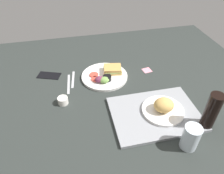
# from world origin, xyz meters

# --- Properties ---
(ground_plane) EXTENTS (1.90, 1.50, 0.03)m
(ground_plane) POSITION_xyz_m (0.00, 0.00, -0.01)
(ground_plane) COLOR #282D2B
(serving_tray) EXTENTS (0.45, 0.33, 0.02)m
(serving_tray) POSITION_xyz_m (-0.16, 0.25, 0.01)
(serving_tray) COLOR gray
(serving_tray) RESTS_ON ground_plane
(bread_plate_near) EXTENTS (0.22, 0.22, 0.08)m
(bread_plate_near) POSITION_xyz_m (-0.20, 0.25, 0.04)
(bread_plate_near) COLOR white
(bread_plate_near) RESTS_ON serving_tray
(plate_with_salad) EXTENTS (0.29, 0.29, 0.05)m
(plate_with_salad) POSITION_xyz_m (0.03, -0.12, 0.02)
(plate_with_salad) COLOR white
(plate_with_salad) RESTS_ON ground_plane
(drinking_glass) EXTENTS (0.08, 0.08, 0.12)m
(drinking_glass) POSITION_xyz_m (-0.23, 0.46, 0.06)
(drinking_glass) COLOR silver
(drinking_glass) RESTS_ON ground_plane
(soda_bottle) EXTENTS (0.06, 0.06, 0.21)m
(soda_bottle) POSITION_xyz_m (-0.37, 0.38, 0.10)
(soda_bottle) COLOR black
(soda_bottle) RESTS_ON ground_plane
(espresso_cup) EXTENTS (0.06, 0.06, 0.04)m
(espresso_cup) POSITION_xyz_m (0.30, 0.06, 0.02)
(espresso_cup) COLOR silver
(espresso_cup) RESTS_ON ground_plane
(fork) EXTENTS (0.03, 0.17, 0.01)m
(fork) POSITION_xyz_m (0.23, -0.14, 0.00)
(fork) COLOR #B7B7BC
(fork) RESTS_ON ground_plane
(knife) EXTENTS (0.03, 0.19, 0.01)m
(knife) POSITION_xyz_m (0.26, -0.10, 0.00)
(knife) COLOR #B7B7BC
(knife) RESTS_ON ground_plane
(cell_phone) EXTENTS (0.16, 0.12, 0.01)m
(cell_phone) POSITION_xyz_m (0.38, -0.22, 0.00)
(cell_phone) COLOR black
(cell_phone) RESTS_ON ground_plane
(sticky_note) EXTENTS (0.06, 0.06, 0.00)m
(sticky_note) POSITION_xyz_m (-0.26, -0.14, 0.00)
(sticky_note) COLOR pink
(sticky_note) RESTS_ON ground_plane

